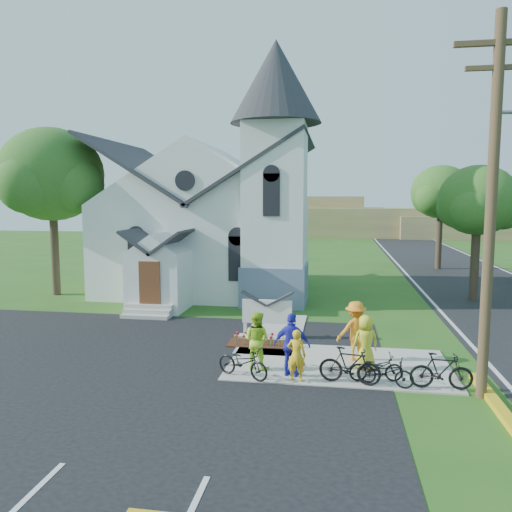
% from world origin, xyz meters
% --- Properties ---
extents(ground, '(120.00, 120.00, 0.00)m').
position_xyz_m(ground, '(0.00, 0.00, 0.00)').
color(ground, '#285618').
rests_on(ground, ground).
extents(parking_lot, '(20.00, 16.00, 0.02)m').
position_xyz_m(parking_lot, '(-7.00, -2.00, 0.01)').
color(parking_lot, black).
rests_on(parking_lot, ground).
extents(road, '(8.00, 90.00, 0.02)m').
position_xyz_m(road, '(10.00, 15.00, 0.01)').
color(road, black).
rests_on(road, ground).
extents(sidewalk, '(7.00, 4.00, 0.05)m').
position_xyz_m(sidewalk, '(1.50, 0.50, 0.03)').
color(sidewalk, '#ABA89B').
rests_on(sidewalk, ground).
extents(church, '(12.35, 12.00, 13.00)m').
position_xyz_m(church, '(-5.48, 12.48, 5.25)').
color(church, white).
rests_on(church, ground).
extents(church_sign, '(2.20, 0.40, 1.70)m').
position_xyz_m(church_sign, '(-1.20, 3.20, 1.03)').
color(church_sign, '#ABA89B').
rests_on(church_sign, ground).
extents(flower_bed, '(2.60, 1.10, 0.07)m').
position_xyz_m(flower_bed, '(-1.20, 2.30, 0.04)').
color(flower_bed, '#3A1A0F').
rests_on(flower_bed, ground).
extents(utility_pole, '(3.45, 0.28, 10.00)m').
position_xyz_m(utility_pole, '(5.36, -1.50, 5.40)').
color(utility_pole, '#483724').
rests_on(utility_pole, ground).
extents(tree_lot_corner, '(5.60, 5.60, 9.15)m').
position_xyz_m(tree_lot_corner, '(-14.00, 10.00, 6.60)').
color(tree_lot_corner, '#32231B').
rests_on(tree_lot_corner, ground).
extents(tree_road_near, '(4.00, 4.00, 7.05)m').
position_xyz_m(tree_road_near, '(8.50, 12.00, 5.21)').
color(tree_road_near, '#32231B').
rests_on(tree_road_near, ground).
extents(tree_road_mid, '(4.40, 4.40, 7.80)m').
position_xyz_m(tree_road_mid, '(9.00, 24.00, 5.78)').
color(tree_road_mid, '#32231B').
rests_on(tree_road_mid, ground).
extents(distant_hills, '(61.00, 10.00, 5.60)m').
position_xyz_m(distant_hills, '(3.36, 56.33, 2.17)').
color(distant_hills, olive).
rests_on(distant_hills, ground).
extents(cyclist_0, '(0.62, 0.46, 1.53)m').
position_xyz_m(cyclist_0, '(0.28, -1.20, 0.81)').
color(cyclist_0, gold).
rests_on(cyclist_0, sidewalk).
extents(bike_0, '(1.85, 1.29, 0.92)m').
position_xyz_m(bike_0, '(-1.31, -1.20, 0.51)').
color(bike_0, black).
rests_on(bike_0, sidewalk).
extents(cyclist_1, '(1.05, 0.93, 1.80)m').
position_xyz_m(cyclist_1, '(-1.04, -0.30, 0.95)').
color(cyclist_1, '#AFE22A').
rests_on(cyclist_1, sidewalk).
extents(bike_1, '(1.83, 0.79, 1.06)m').
position_xyz_m(bike_1, '(1.81, -1.20, 0.58)').
color(bike_1, black).
rests_on(bike_1, sidewalk).
extents(cyclist_2, '(1.18, 0.65, 1.90)m').
position_xyz_m(cyclist_2, '(0.11, -0.82, 1.00)').
color(cyclist_2, '#2628C0').
rests_on(cyclist_2, sidewalk).
extents(bike_2, '(1.62, 0.76, 0.82)m').
position_xyz_m(bike_2, '(2.57, -0.89, 0.46)').
color(bike_2, black).
rests_on(bike_2, sidewalk).
extents(cyclist_3, '(1.43, 1.10, 1.94)m').
position_xyz_m(cyclist_3, '(2.04, 1.05, 1.02)').
color(cyclist_3, orange).
rests_on(cyclist_3, sidewalk).
extents(bike_3, '(1.71, 0.49, 1.03)m').
position_xyz_m(bike_3, '(4.32, -1.20, 0.56)').
color(bike_3, black).
rests_on(bike_3, sidewalk).
extents(cyclist_4, '(0.97, 0.80, 1.71)m').
position_xyz_m(cyclist_4, '(2.31, 0.13, 0.91)').
color(cyclist_4, gold).
rests_on(cyclist_4, sidewalk).
extents(bike_4, '(1.65, 0.93, 0.82)m').
position_xyz_m(bike_4, '(2.81, -1.20, 0.46)').
color(bike_4, black).
rests_on(bike_4, sidewalk).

